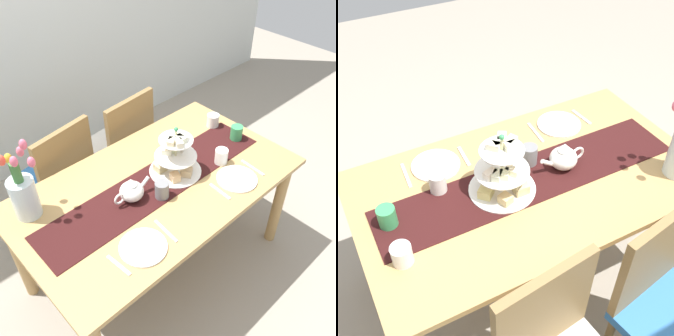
% 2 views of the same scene
% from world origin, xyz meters
% --- Properties ---
extents(ground_plane, '(8.00, 8.00, 0.00)m').
position_xyz_m(ground_plane, '(0.00, 0.00, 0.00)').
color(ground_plane, gray).
extents(dining_table, '(1.59, 0.92, 0.73)m').
position_xyz_m(dining_table, '(0.00, 0.00, 0.63)').
color(dining_table, tan).
rests_on(dining_table, ground_plane).
extents(chair_left, '(0.48, 0.48, 0.91)m').
position_xyz_m(chair_left, '(-0.26, 0.69, 0.50)').
color(chair_left, olive).
rests_on(chair_left, ground_plane).
extents(table_runner, '(1.44, 0.30, 0.00)m').
position_xyz_m(table_runner, '(0.00, -0.00, 0.73)').
color(table_runner, black).
rests_on(table_runner, dining_table).
extents(tiered_cake_stand, '(0.30, 0.30, 0.30)m').
position_xyz_m(tiered_cake_stand, '(0.15, 0.00, 0.83)').
color(tiered_cake_stand, beige).
rests_on(tiered_cake_stand, table_runner).
extents(teapot, '(0.24, 0.13, 0.14)m').
position_xyz_m(teapot, '(-0.17, 0.00, 0.79)').
color(teapot, white).
rests_on(teapot, table_runner).
extents(cream_jug, '(0.08, 0.08, 0.08)m').
position_xyz_m(cream_jug, '(0.65, 0.16, 0.77)').
color(cream_jug, white).
rests_on(cream_jug, dining_table).
extents(dinner_plate_left, '(0.23, 0.23, 0.01)m').
position_xyz_m(dinner_plate_left, '(-0.34, -0.29, 0.74)').
color(dinner_plate_left, white).
rests_on(dinner_plate_left, dining_table).
extents(fork_left, '(0.03, 0.15, 0.01)m').
position_xyz_m(fork_left, '(-0.49, -0.29, 0.73)').
color(fork_left, silver).
rests_on(fork_left, dining_table).
extents(knife_left, '(0.03, 0.17, 0.01)m').
position_xyz_m(knife_left, '(-0.20, -0.29, 0.73)').
color(knife_left, silver).
rests_on(knife_left, dining_table).
extents(dinner_plate_right, '(0.23, 0.23, 0.01)m').
position_xyz_m(dinner_plate_right, '(0.35, -0.29, 0.74)').
color(dinner_plate_right, white).
rests_on(dinner_plate_right, dining_table).
extents(fork_right, '(0.03, 0.15, 0.01)m').
position_xyz_m(fork_right, '(0.21, -0.29, 0.73)').
color(fork_right, silver).
rests_on(fork_right, dining_table).
extents(knife_right, '(0.03, 0.17, 0.01)m').
position_xyz_m(knife_right, '(0.50, -0.29, 0.73)').
color(knife_right, silver).
rests_on(knife_right, dining_table).
extents(mug_grey, '(0.08, 0.08, 0.09)m').
position_xyz_m(mug_grey, '(-0.05, -0.10, 0.78)').
color(mug_grey, slate).
rests_on(mug_grey, table_runner).
extents(mug_white_text, '(0.08, 0.08, 0.09)m').
position_xyz_m(mug_white_text, '(0.40, -0.13, 0.78)').
color(mug_white_text, white).
rests_on(mug_white_text, dining_table).
extents(mug_orange, '(0.08, 0.08, 0.09)m').
position_xyz_m(mug_orange, '(0.65, -0.04, 0.78)').
color(mug_orange, '#389356').
rests_on(mug_orange, dining_table).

